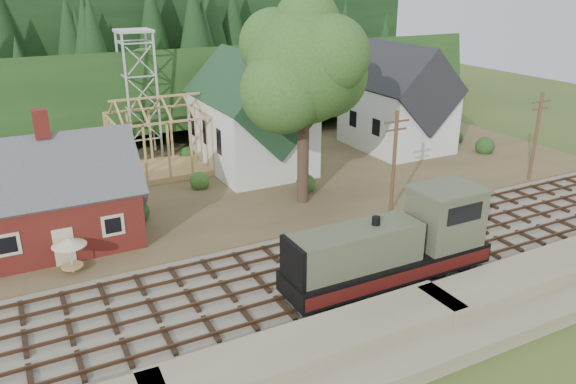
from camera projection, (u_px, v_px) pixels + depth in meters
name	position (u px, v px, depth m)	size (l,w,h in m)	color
ground	(351.00, 263.00, 35.39)	(140.00, 140.00, 0.00)	#384C1E
embankment	(445.00, 333.00, 28.35)	(64.00, 5.00, 1.60)	#7F7259
railroad_bed	(351.00, 262.00, 35.37)	(64.00, 11.00, 0.16)	#726B5B
village_flat	(240.00, 177.00, 50.26)	(64.00, 26.00, 0.30)	brown
hillside	(165.00, 122.00, 70.20)	(70.00, 28.00, 8.00)	#1E3F19
ridge	(135.00, 99.00, 83.45)	(80.00, 20.00, 12.00)	black
depot	(53.00, 202.00, 36.45)	(10.80, 7.41, 9.00)	#521C12
church	(251.00, 116.00, 50.72)	(8.40, 15.17, 13.00)	silver
farmhouse	(397.00, 104.00, 57.19)	(8.40, 10.80, 10.60)	silver
timber_frame	(159.00, 141.00, 49.87)	(8.20, 6.20, 6.99)	tan
lattice_tower	(136.00, 56.00, 52.43)	(3.20, 3.20, 12.12)	silver
big_tree	(305.00, 74.00, 41.05)	(10.90, 8.40, 14.70)	#38281E
telegraph_pole_near	(394.00, 161.00, 41.22)	(2.20, 0.28, 8.00)	#4C331E
telegraph_pole_far	(536.00, 136.00, 47.70)	(2.20, 0.28, 8.00)	#4C331E
locomotive	(396.00, 246.00, 32.55)	(12.85, 3.21, 5.12)	black
car_blue	(99.00, 214.00, 40.27)	(1.53, 3.80, 1.29)	#5C7AC6
car_red	(430.00, 133.00, 61.43)	(2.11, 4.57, 1.27)	#CB4010
patio_set	(69.00, 243.00, 32.99)	(2.01, 2.01, 2.24)	silver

